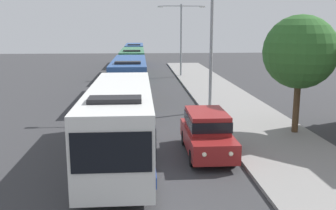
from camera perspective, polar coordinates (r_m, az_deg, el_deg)
bus_lead at (r=15.97m, az=-7.11°, el=-2.18°), size 2.58×10.48×3.21m
bus_second_in_line at (r=29.26m, az=-5.81°, el=4.11°), size 2.58×10.90×3.21m
bus_middle at (r=42.87m, az=-5.31°, el=6.48°), size 2.58×11.97×3.21m
bus_fourth_in_line at (r=56.49m, az=-5.06°, el=7.70°), size 2.58×11.26×3.21m
white_suv at (r=16.62m, az=5.86°, el=-3.94°), size 1.86×4.71×1.90m
streetlamp_mid at (r=24.68m, az=6.57°, el=10.92°), size 5.65×0.28×8.30m
streetlamp_far at (r=42.72m, az=1.99°, el=10.85°), size 5.20×0.28×7.82m
roadside_tree at (r=20.16m, az=19.23°, el=7.51°), size 3.68×3.68×5.96m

